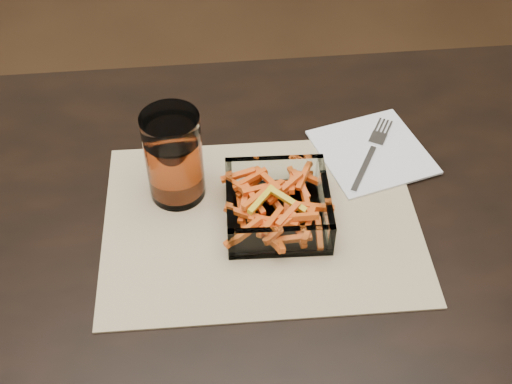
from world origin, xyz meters
The scene contains 6 objects.
dining_table centered at (0.00, 0.00, 0.66)m, with size 1.60×0.90×0.75m.
placemat centered at (0.02, 0.06, 0.75)m, with size 0.45×0.33×0.00m, color tan.
glass_bowl centered at (0.04, 0.06, 0.78)m, with size 0.15×0.15×0.06m.
tumbler centered at (-0.10, 0.13, 0.82)m, with size 0.08×0.08×0.14m.
napkin centered at (0.21, 0.18, 0.76)m, with size 0.16×0.16×0.00m, color white.
fork centered at (0.21, 0.18, 0.76)m, with size 0.10×0.16×0.00m.
Camera 1 is at (-0.05, -0.54, 1.45)m, focal length 45.00 mm.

